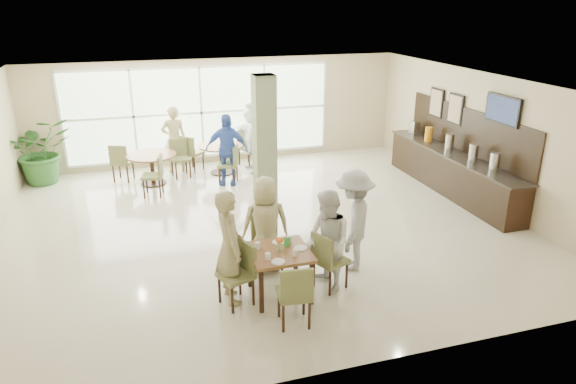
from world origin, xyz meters
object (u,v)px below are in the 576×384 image
object	(u,v)px
teen_left	(230,247)
teen_right	(328,242)
round_table_right	(221,151)
main_table	(279,257)
buffet_counter	(452,169)
adult_b	(254,137)
round_table_left	(152,161)
potted_plant	(41,151)
teen_standing	(354,220)
teen_far	(265,225)
adult_standing	(174,139)
adult_a	(227,149)

from	to	relation	value
teen_left	teen_right	distance (m)	1.48
round_table_right	main_table	bearing A→B (deg)	-91.80
buffet_counter	adult_b	size ratio (longest dim) A/B	2.57
teen_right	round_table_left	bearing A→B (deg)	-166.00
teen_right	buffet_counter	bearing A→B (deg)	118.51
potted_plant	teen_standing	world-z (taller)	teen_standing
teen_left	teen_far	distance (m)	1.05
potted_plant	adult_b	size ratio (longest dim) A/B	0.88
potted_plant	adult_standing	bearing A→B (deg)	-2.12
teen_standing	adult_standing	world-z (taller)	adult_standing
teen_standing	adult_standing	xyz separation A→B (m)	(-2.34, 6.05, 0.01)
potted_plant	adult_standing	xyz separation A→B (m)	(3.18, -0.12, 0.07)
adult_a	potted_plant	bearing A→B (deg)	-177.98
round_table_left	round_table_right	xyz separation A→B (m)	(1.76, 0.35, -0.01)
teen_left	adult_b	world-z (taller)	adult_b
teen_far	main_table	bearing A→B (deg)	93.48
teen_right	teen_far	bearing A→B (deg)	-147.69
teen_left	teen_far	size ratio (longest dim) A/B	1.08
main_table	potted_plant	xyz separation A→B (m)	(-4.12, 6.65, 0.16)
teen_far	teen_right	size ratio (longest dim) A/B	1.00
buffet_counter	teen_right	distance (m)	5.37
round_table_left	buffet_counter	world-z (taller)	buffet_counter
round_table_right	adult_a	xyz separation A→B (m)	(-0.01, -0.88, 0.29)
main_table	round_table_right	bearing A→B (deg)	88.20
round_table_right	adult_b	distance (m)	0.92
teen_right	adult_standing	size ratio (longest dim) A/B	0.93
adult_standing	main_table	bearing A→B (deg)	96.88
buffet_counter	teen_left	xyz separation A→B (m)	(-5.80, -3.05, 0.32)
potted_plant	teen_far	distance (m)	7.12
adult_standing	teen_standing	bearing A→B (deg)	109.90
potted_plant	teen_left	bearing A→B (deg)	-62.65
adult_a	teen_right	bearing A→B (deg)	-63.38
potted_plant	adult_b	world-z (taller)	adult_b
round_table_left	adult_a	xyz separation A→B (m)	(1.75, -0.53, 0.28)
potted_plant	teen_right	world-z (taller)	teen_right
round_table_right	buffet_counter	world-z (taller)	buffet_counter
teen_standing	adult_standing	bearing A→B (deg)	-129.44
round_table_left	adult_b	xyz separation A→B (m)	(2.62, 0.31, 0.32)
potted_plant	adult_b	xyz separation A→B (m)	(5.16, -0.59, 0.11)
round_table_left	adult_standing	bearing A→B (deg)	51.00
round_table_right	buffet_counter	xyz separation A→B (m)	(4.88, -2.95, -0.03)
round_table_right	teen_left	size ratio (longest dim) A/B	0.66
adult_b	adult_standing	xyz separation A→B (m)	(-1.98, 0.47, -0.04)
main_table	round_table_left	bearing A→B (deg)	105.26
adult_b	teen_left	bearing A→B (deg)	-20.32
teen_far	adult_standing	bearing A→B (deg)	-76.49
main_table	adult_a	distance (m)	5.23
teen_left	round_table_right	bearing A→B (deg)	-14.20
teen_right	main_table	bearing A→B (deg)	-100.34
potted_plant	adult_a	xyz separation A→B (m)	(4.30, -1.43, 0.06)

